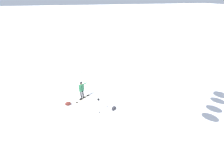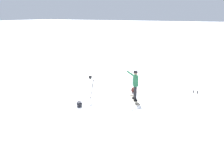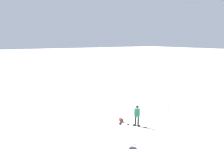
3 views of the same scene
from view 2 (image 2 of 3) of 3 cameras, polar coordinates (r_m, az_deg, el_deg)
name	(u,v)px [view 2 (image 2 of 3)]	position (r m, az deg, el deg)	size (l,w,h in m)	color
ground_plane	(129,104)	(13.36, 4.13, -6.89)	(300.00, 300.00, 0.00)	white
snowboarder	(135,82)	(13.57, 5.52, -1.75)	(0.59, 0.72, 1.79)	black
snowboard	(135,100)	(13.90, 5.37, -5.95)	(1.18, 1.49, 0.10)	beige
gear_bag_large	(79,104)	(13.05, -7.73, -6.90)	(0.59, 0.60, 0.25)	black
camera_tripod	(90,83)	(13.80, -5.13, -1.92)	(0.62, 0.54, 1.37)	#262628
gear_bag_small	(134,90)	(15.20, 5.20, -3.59)	(0.30, 0.53, 0.32)	#4C1E19
ski_poles	(195,98)	(12.48, 19.08, -5.37)	(0.28, 0.26, 1.18)	gray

